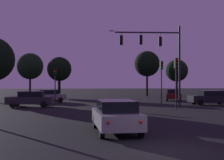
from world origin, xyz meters
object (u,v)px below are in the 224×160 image
object	(u,v)px
tree_behind_sign	(147,64)
tree_left_far	(30,66)
tree_lot_edge	(59,69)
traffic_light_corner_right	(176,73)
car_crossing_left	(30,99)
traffic_light_median	(161,74)
traffic_light_corner_left	(55,78)
car_nearside_lane	(116,115)
car_far_lane	(47,96)
traffic_signal_mast_arm	(158,50)
tree_center_horizon	(177,71)
car_crossing_right	(210,97)
car_parked_lot	(173,95)

from	to	relation	value
tree_behind_sign	tree_left_far	world-z (taller)	tree_behind_sign
tree_left_far	tree_lot_edge	size ratio (longest dim) A/B	1.18
traffic_light_corner_right	car_crossing_left	world-z (taller)	traffic_light_corner_right
tree_behind_sign	tree_left_far	bearing A→B (deg)	177.56
traffic_light_median	tree_lot_edge	distance (m)	18.46
traffic_light_median	traffic_light_corner_left	bearing A→B (deg)	178.28
traffic_light_corner_left	traffic_light_corner_right	xyz separation A→B (m)	(11.15, -6.67, 0.34)
car_nearside_lane	traffic_light_corner_right	bearing A→B (deg)	59.68
traffic_light_median	car_nearside_lane	world-z (taller)	traffic_light_median
traffic_light_corner_right	car_far_lane	size ratio (longest dim) A/B	0.97
traffic_signal_mast_arm	tree_center_horizon	size ratio (longest dim) A/B	1.19
tree_left_far	tree_center_horizon	size ratio (longest dim) A/B	1.13
tree_center_horizon	tree_lot_edge	size ratio (longest dim) A/B	1.04
car_far_lane	tree_left_far	xyz separation A→B (m)	(-4.72, 16.21, 4.35)
traffic_signal_mast_arm	tree_left_far	bearing A→B (deg)	124.08
car_crossing_left	traffic_light_corner_right	bearing A→B (deg)	-15.70
car_crossing_right	tree_left_far	world-z (taller)	tree_left_far
tree_lot_edge	traffic_light_corner_left	bearing A→B (deg)	-87.47
car_crossing_left	tree_lot_edge	distance (m)	16.91
traffic_light_corner_right	tree_lot_edge	distance (m)	23.38
car_nearside_lane	car_far_lane	distance (m)	21.96
car_crossing_right	car_parked_lot	xyz separation A→B (m)	(-1.67, 7.34, -0.00)
car_nearside_lane	car_crossing_right	bearing A→B (deg)	53.33
car_far_lane	tree_left_far	world-z (taller)	tree_left_far
car_nearside_lane	car_crossing_right	size ratio (longest dim) A/B	1.01
traffic_light_corner_left	car_crossing_right	distance (m)	16.59
traffic_light_corner_right	car_parked_lot	bearing A→B (deg)	73.52
car_nearside_lane	traffic_light_median	bearing A→B (deg)	68.26
traffic_signal_mast_arm	car_crossing_left	size ratio (longest dim) A/B	1.78
car_parked_lot	traffic_light_corner_right	bearing A→B (deg)	-106.48
car_crossing_left	car_far_lane	world-z (taller)	same
car_crossing_left	tree_behind_sign	distance (m)	27.34
car_crossing_right	tree_left_far	size ratio (longest dim) A/B	0.60
car_crossing_left	car_nearside_lane	bearing A→B (deg)	-66.43
traffic_light_median	car_far_lane	size ratio (longest dim) A/B	1.01
car_parked_lot	tree_behind_sign	distance (m)	14.20
traffic_light_corner_left	car_far_lane	world-z (taller)	traffic_light_corner_left
car_crossing_right	car_far_lane	xyz separation A→B (m)	(-17.58, 5.32, -0.00)
traffic_light_corner_right	tree_behind_sign	size ratio (longest dim) A/B	0.57
traffic_light_corner_right	traffic_light_median	xyz separation A→B (m)	(0.41, 6.32, 0.13)
tree_center_horizon	tree_lot_edge	world-z (taller)	tree_center_horizon
tree_lot_edge	car_crossing_right	bearing A→B (deg)	-42.79
car_crossing_left	tree_lot_edge	size ratio (longest dim) A/B	0.70
traffic_signal_mast_arm	tree_lot_edge	distance (m)	20.88
traffic_light_corner_right	traffic_light_corner_left	bearing A→B (deg)	149.13
car_nearside_lane	tree_lot_edge	size ratio (longest dim) A/B	0.71
car_parked_lot	car_crossing_right	bearing A→B (deg)	-77.19
tree_lot_edge	tree_center_horizon	bearing A→B (deg)	17.35
traffic_light_median	tree_behind_sign	xyz separation A→B (m)	(2.58, 18.87, 2.31)
traffic_signal_mast_arm	car_far_lane	world-z (taller)	traffic_signal_mast_arm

